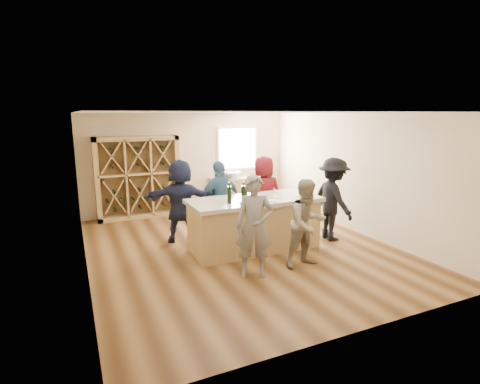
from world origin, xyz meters
name	(u,v)px	position (x,y,z in m)	size (l,w,h in m)	color
floor	(240,249)	(0.00, 0.00, -0.05)	(6.00, 7.00, 0.10)	brown
ceiling	(240,110)	(0.00, 0.00, 2.85)	(6.00, 7.00, 0.10)	white
wall_back	(189,162)	(0.00, 3.55, 1.40)	(6.00, 0.10, 2.80)	beige
wall_front	(362,231)	(0.00, -3.55, 1.40)	(6.00, 0.10, 2.80)	beige
wall_left	(78,196)	(-3.05, 0.00, 1.40)	(0.10, 7.00, 2.80)	beige
wall_right	(356,173)	(3.05, 0.00, 1.40)	(0.10, 7.00, 2.80)	beige
window_frame	(237,148)	(1.50, 3.47, 1.75)	(1.30, 0.06, 1.30)	white
window_pane	(238,148)	(1.50, 3.44, 1.75)	(1.18, 0.01, 1.18)	white
wine_rack	(138,177)	(-1.50, 3.27, 1.10)	(2.20, 0.45, 2.20)	tan
back_counter_base	(238,193)	(1.40, 3.20, 0.43)	(1.60, 0.58, 0.86)	tan
back_counter_top	(238,178)	(1.40, 3.20, 0.89)	(1.70, 0.62, 0.06)	#BAAC98
sink	(232,174)	(1.20, 3.20, 1.01)	(0.54, 0.54, 0.19)	silver
faucet	(229,172)	(1.20, 3.38, 1.07)	(0.02, 0.02, 0.30)	silver
tasting_counter_base	(254,226)	(0.25, -0.19, 0.50)	(2.60, 1.00, 1.00)	tan
tasting_counter_top	(255,200)	(0.25, -0.19, 1.04)	(2.72, 1.12, 0.08)	#BAAC98
wine_bottle_b	(230,197)	(-0.40, -0.41, 1.21)	(0.07, 0.07, 0.27)	black
wine_bottle_c	(229,194)	(-0.35, -0.29, 1.24)	(0.08, 0.08, 0.31)	black
wine_bottle_d	(243,194)	(-0.12, -0.43, 1.25)	(0.08, 0.08, 0.33)	black
wine_bottle_e	(246,195)	(-0.03, -0.35, 1.21)	(0.07, 0.07, 0.27)	black
wine_glass_a	(250,200)	(-0.07, -0.63, 1.17)	(0.06, 0.06, 0.17)	white
wine_glass_b	(275,198)	(0.44, -0.69, 1.17)	(0.07, 0.07, 0.18)	white
wine_glass_c	(299,195)	(1.00, -0.69, 1.18)	(0.07, 0.07, 0.20)	white
wine_glass_d	(276,194)	(0.66, -0.37, 1.17)	(0.07, 0.07, 0.17)	white
wine_glass_e	(299,192)	(1.15, -0.46, 1.18)	(0.07, 0.07, 0.19)	white
tasting_menu_a	(245,204)	(-0.14, -0.55, 1.08)	(0.23, 0.31, 0.00)	white
tasting_menu_b	(275,201)	(0.51, -0.56, 1.08)	(0.20, 0.27, 0.00)	white
tasting_menu_c	(302,198)	(1.11, -0.61, 1.08)	(0.22, 0.30, 0.00)	white
person_near_left	(254,227)	(-0.36, -1.39, 0.89)	(0.65, 0.47, 1.78)	slate
person_near_right	(307,223)	(0.72, -1.39, 0.82)	(0.79, 0.44, 1.64)	gray
person_server	(333,199)	(2.10, -0.37, 0.92)	(1.19, 0.55, 1.84)	black
person_far_mid	(220,201)	(-0.16, 0.69, 0.88)	(1.04, 0.53, 1.77)	#335972
person_far_right	(264,195)	(0.96, 0.75, 0.91)	(0.89, 0.58, 1.82)	#590F14
person_far_left	(181,201)	(-1.00, 0.88, 0.92)	(1.70, 0.61, 1.84)	#191E38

